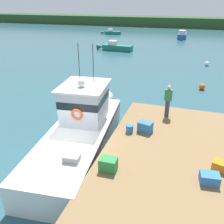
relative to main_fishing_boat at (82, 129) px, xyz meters
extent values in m
plane|color=#2D5660|center=(-0.14, -1.02, -1.01)|extent=(200.00, 200.00, 0.00)
cylinder|color=#4C3D2D|center=(2.06, 3.08, -0.51)|extent=(0.36, 0.36, 1.00)
cube|color=olive|center=(4.66, -1.02, 0.09)|extent=(6.00, 9.00, 0.20)
cube|color=white|center=(0.06, -0.56, -0.46)|extent=(3.36, 8.22, 1.10)
cone|color=white|center=(-0.47, 4.31, -0.46)|extent=(1.29, 1.91, 1.10)
cube|color=#A31919|center=(0.06, -0.56, -0.01)|extent=(3.36, 8.07, 0.12)
cube|color=white|center=(0.06, -0.56, 0.15)|extent=(3.40, 8.23, 0.12)
cube|color=silver|center=(-0.07, 0.63, 0.99)|extent=(2.13, 2.39, 1.80)
cube|color=black|center=(-0.07, 0.63, 1.31)|extent=(2.15, 2.42, 0.36)
cube|color=silver|center=(-0.07, 0.63, 1.94)|extent=(2.40, 2.72, 0.10)
sphere|color=white|center=(-0.04, 0.33, 2.17)|extent=(0.36, 0.36, 0.36)
cylinder|color=black|center=(-0.47, 1.09, 2.89)|extent=(0.03, 0.03, 1.80)
cylinder|color=black|center=(0.22, 1.17, 2.89)|extent=(0.03, 0.03, 1.80)
cube|color=#939399|center=(0.85, -2.69, 0.27)|extent=(0.64, 0.50, 0.36)
torus|color=orange|center=(-0.03, -3.39, 0.15)|extent=(0.62, 0.62, 0.12)
torus|color=#EA5119|center=(0.05, -0.50, 0.99)|extent=(0.55, 0.16, 0.54)
cube|color=#3370B2|center=(2.99, 0.34, 0.43)|extent=(0.69, 0.57, 0.47)
cube|color=orange|center=(6.05, -1.54, 0.36)|extent=(0.71, 0.60, 0.33)
cube|color=#3370B2|center=(5.61, -2.36, 0.37)|extent=(0.65, 0.51, 0.35)
cube|color=#2D8442|center=(2.28, -2.73, 0.42)|extent=(0.61, 0.46, 0.46)
cylinder|color=#2866B2|center=(2.33, 0.06, 0.36)|extent=(0.32, 0.32, 0.34)
cylinder|color=#383842|center=(3.72, 2.29, 0.62)|extent=(0.22, 0.22, 0.86)
cube|color=#287F47|center=(3.72, 2.29, 1.33)|extent=(0.36, 0.22, 0.56)
sphere|color=beige|center=(3.72, 2.29, 1.72)|extent=(0.20, 0.20, 0.20)
cube|color=#196B5B|center=(-5.53, 24.20, -0.62)|extent=(4.30, 1.65, 0.77)
cone|color=#196B5B|center=(-8.15, 24.39, -0.62)|extent=(1.11, 0.84, 0.77)
cube|color=silver|center=(-6.26, 24.25, 0.05)|extent=(1.13, 1.15, 0.57)
cube|color=#285184|center=(2.43, 39.87, -0.59)|extent=(1.52, 4.64, 0.84)
cone|color=#285184|center=(2.46, 36.98, -0.59)|extent=(0.85, 1.17, 0.84)
cube|color=silver|center=(2.44, 39.06, 0.15)|extent=(1.19, 1.17, 0.63)
cube|color=#196B5B|center=(-11.58, 40.80, -0.70)|extent=(3.38, 1.26, 0.60)
cone|color=#196B5B|center=(-13.65, 40.67, -0.70)|extent=(0.87, 0.65, 0.60)
cube|color=silver|center=(-12.16, 40.76, -0.18)|extent=(0.88, 0.89, 0.45)
sphere|color=silver|center=(6.30, 18.93, -0.78)|extent=(0.46, 0.46, 0.46)
sphere|color=#EA5B19|center=(5.70, 10.64, -0.76)|extent=(0.49, 0.49, 0.49)
cube|color=#284723|center=(-0.14, 60.98, 0.19)|extent=(120.00, 8.00, 2.40)
camera|label=1|loc=(4.52, -9.19, 5.62)|focal=38.76mm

